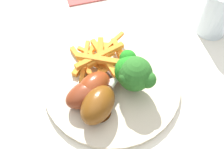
# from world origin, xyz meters

# --- Properties ---
(dining_table) EXTENTS (1.26, 0.75, 0.72)m
(dining_table) POSITION_xyz_m (0.00, 0.00, 0.62)
(dining_table) COLOR silver
(dining_table) RESTS_ON ground_plane
(dinner_plate) EXTENTS (0.26, 0.26, 0.01)m
(dinner_plate) POSITION_xyz_m (-0.06, 0.03, 0.73)
(dinner_plate) COLOR beige
(dinner_plate) RESTS_ON dining_table
(broccoli_floret_front) EXTENTS (0.07, 0.06, 0.07)m
(broccoli_floret_front) POSITION_xyz_m (-0.07, 0.00, 0.78)
(broccoli_floret_front) COLOR #7D9F53
(broccoli_floret_front) RESTS_ON dinner_plate
(broccoli_floret_middle) EXTENTS (0.06, 0.06, 0.08)m
(broccoli_floret_middle) POSITION_xyz_m (-0.08, -0.01, 0.78)
(broccoli_floret_middle) COLOR #83B350
(broccoli_floret_middle) RESTS_ON dinner_plate
(carrot_fries_pile) EXTENTS (0.12, 0.13, 0.04)m
(carrot_fries_pile) POSITION_xyz_m (-0.02, 0.05, 0.75)
(carrot_fries_pile) COLOR orange
(carrot_fries_pile) RESTS_ON dinner_plate
(chicken_drumstick_near) EXTENTS (0.08, 0.14, 0.04)m
(chicken_drumstick_near) POSITION_xyz_m (-0.09, 0.07, 0.75)
(chicken_drumstick_near) COLOR #521C0E
(chicken_drumstick_near) RESTS_ON dinner_plate
(chicken_drumstick_far) EXTENTS (0.12, 0.10, 0.05)m
(chicken_drumstick_far) POSITION_xyz_m (-0.12, 0.06, 0.76)
(chicken_drumstick_far) COLOR #4D2409
(chicken_drumstick_far) RESTS_ON dinner_plate
(chicken_drumstick_extra) EXTENTS (0.09, 0.11, 0.04)m
(chicken_drumstick_extra) POSITION_xyz_m (-0.08, 0.06, 0.75)
(chicken_drumstick_extra) COLOR #5D1D0C
(chicken_drumstick_extra) RESTS_ON dinner_plate
(water_glass) EXTENTS (0.07, 0.07, 0.10)m
(water_glass) POSITION_xyz_m (0.05, -0.22, 0.77)
(water_glass) COLOR silver
(water_glass) RESTS_ON dining_table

